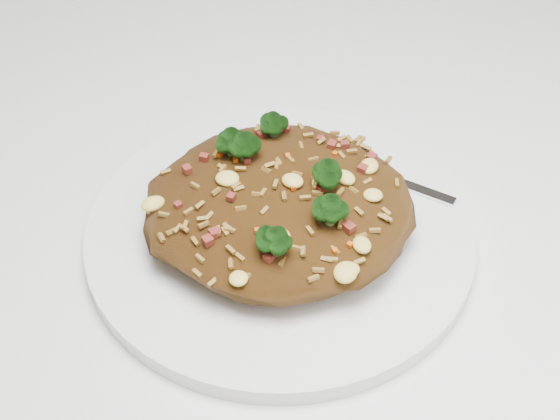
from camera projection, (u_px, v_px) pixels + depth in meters
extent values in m
cube|color=white|center=(276.00, 207.00, 0.62)|extent=(1.20, 0.80, 0.04)
cylinder|color=white|center=(280.00, 232.00, 0.56)|extent=(0.28, 0.28, 0.01)
ellipsoid|color=brown|center=(280.00, 205.00, 0.54)|extent=(0.19, 0.17, 0.04)
ellipsoid|color=#0C3306|center=(331.00, 209.00, 0.50)|extent=(0.02, 0.02, 0.02)
ellipsoid|color=#0C3306|center=(232.00, 141.00, 0.55)|extent=(0.02, 0.02, 0.02)
ellipsoid|color=#0C3306|center=(327.00, 173.00, 0.52)|extent=(0.02, 0.02, 0.02)
ellipsoid|color=#0C3306|center=(274.00, 240.00, 0.48)|extent=(0.02, 0.02, 0.02)
ellipsoid|color=#0C3306|center=(243.00, 146.00, 0.54)|extent=(0.02, 0.02, 0.02)
ellipsoid|color=#0C3306|center=(273.00, 123.00, 0.57)|extent=(0.02, 0.02, 0.02)
cube|color=silver|center=(412.00, 187.00, 0.58)|extent=(0.09, 0.06, 0.00)
cube|color=silver|center=(298.00, 146.00, 0.62)|extent=(0.04, 0.04, 0.00)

